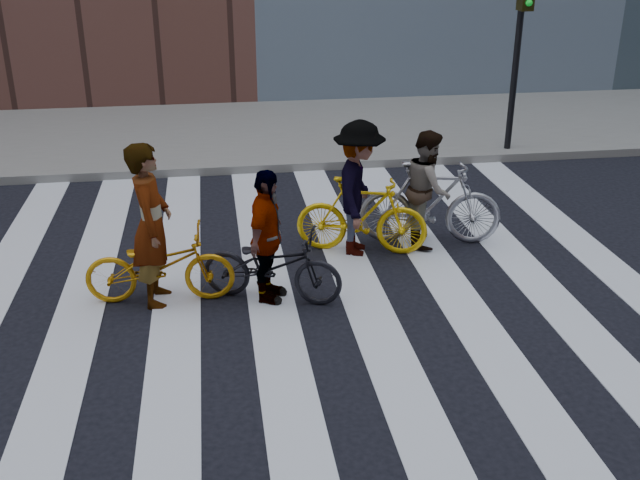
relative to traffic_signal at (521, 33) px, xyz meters
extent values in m
plane|color=black|center=(-4.40, -5.32, -2.28)|extent=(100.00, 100.00, 0.00)
cube|color=gray|center=(-4.40, 2.18, -2.20)|extent=(100.00, 5.00, 0.15)
cube|color=silver|center=(-7.15, -5.32, -2.27)|extent=(0.55, 10.00, 0.01)
cube|color=silver|center=(-6.05, -5.32, -2.27)|extent=(0.55, 10.00, 0.01)
cube|color=silver|center=(-4.95, -5.32, -2.27)|extent=(0.55, 10.00, 0.01)
cube|color=silver|center=(-3.85, -5.32, -2.27)|extent=(0.55, 10.00, 0.01)
cube|color=silver|center=(-2.75, -5.32, -2.27)|extent=(0.55, 10.00, 0.01)
cube|color=silver|center=(-1.65, -5.32, -2.27)|extent=(0.55, 10.00, 0.01)
cube|color=silver|center=(-0.55, -5.32, -2.27)|extent=(0.55, 10.00, 0.01)
cylinder|color=black|center=(0.00, 0.08, -0.68)|extent=(0.12, 0.12, 3.20)
sphere|color=#0CCC26|center=(0.00, -0.22, 0.54)|extent=(0.12, 0.12, 0.12)
imported|color=orange|center=(-6.22, -4.92, -1.83)|extent=(1.76, 0.71, 0.91)
imported|color=#9D9DA6|center=(-2.63, -3.71, -1.70)|extent=(2.01, 0.94, 1.17)
imported|color=yellow|center=(-3.62, -3.89, -1.75)|extent=(1.82, 0.98, 1.05)
imported|color=black|center=(-4.93, -5.08, -1.84)|extent=(1.78, 1.15, 0.88)
imported|color=slate|center=(-6.27, -4.92, -1.32)|extent=(0.51, 0.73, 1.93)
imported|color=slate|center=(-2.68, -3.71, -1.48)|extent=(0.75, 0.88, 1.60)
imported|color=slate|center=(-3.67, -3.89, -1.37)|extent=(0.98, 1.31, 1.81)
imported|color=slate|center=(-4.98, -5.08, -1.48)|extent=(0.70, 1.02, 1.60)
camera|label=1|loc=(-5.53, -12.95, 1.88)|focal=42.00mm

